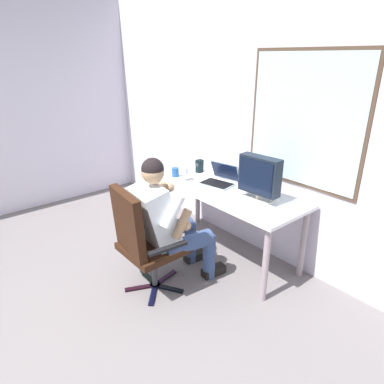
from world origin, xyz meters
The scene contains 10 objects.
ground_plane centered at (0.00, 0.00, -0.01)m, with size 5.74×4.99×0.02m, color slate.
wall_rear centered at (0.01, 2.46, 1.37)m, with size 5.74×0.08×2.73m.
desk centered at (-0.22, 2.06, 0.66)m, with size 1.65×0.69×0.75m.
office_chair centered at (-0.24, 1.06, 0.55)m, with size 0.62×0.57×0.99m.
person_seated centered at (-0.21, 1.33, 0.63)m, with size 0.55×0.86×1.23m.
crt_monitor centered at (0.18, 2.07, 0.98)m, with size 0.40×0.24×0.42m.
laptop centered at (-0.37, 2.13, 0.81)m, with size 0.39×0.37×0.21m.
wine_glass centered at (-0.67, 1.88, 0.85)m, with size 0.08×0.08×0.14m.
desk_speaker centered at (-0.78, 2.20, 0.83)m, with size 0.07×0.09×0.15m.
coffee_mug centered at (-0.84, 1.89, 0.80)m, with size 0.08×0.08×0.10m.
Camera 1 is at (2.00, -0.24, 1.99)m, focal length 31.79 mm.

